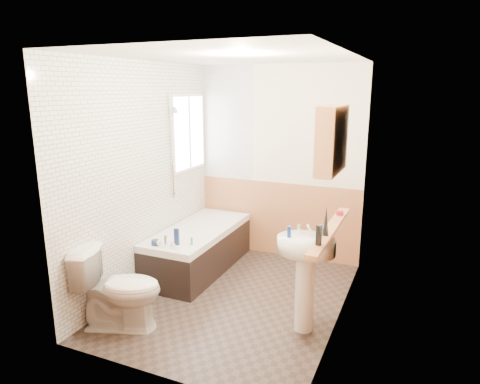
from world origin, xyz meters
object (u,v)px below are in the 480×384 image
bathtub (199,248)px  medicine_cabinet (332,139)px  toilet (119,289)px  pine_shelf (330,230)px  sink (305,265)px

bathtub → medicine_cabinet: bearing=-24.4°
toilet → pine_shelf: size_ratio=0.57×
bathtub → pine_shelf: (1.77, -0.79, 0.72)m
sink → bathtub: bearing=158.5°
toilet → pine_shelf: 2.02m
pine_shelf → medicine_cabinet: size_ratio=2.23×
toilet → sink: sink is taller
sink → medicine_cabinet: bearing=19.2°
pine_shelf → medicine_cabinet: 0.79m
sink → medicine_cabinet: medicine_cabinet is taller
bathtub → sink: bearing=-27.8°
toilet → medicine_cabinet: 2.36m
bathtub → pine_shelf: pine_shelf is taller
sink → pine_shelf: size_ratio=0.74×
sink → pine_shelf: (0.20, 0.04, 0.35)m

